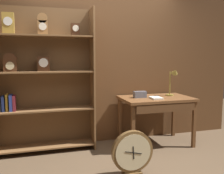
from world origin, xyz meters
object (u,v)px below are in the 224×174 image
at_px(bookshelf, 42,79).
at_px(round_clock_large, 132,153).
at_px(workbench, 157,103).
at_px(desk_lamp, 173,79).
at_px(toolbox_small, 140,94).
at_px(open_repair_manual, 156,98).

relative_size(bookshelf, round_clock_large, 3.89).
height_order(workbench, desk_lamp, desk_lamp).
xyz_separation_m(bookshelf, desk_lamp, (2.09, -0.15, -0.04)).
relative_size(bookshelf, workbench, 1.91).
relative_size(bookshelf, desk_lamp, 4.58).
height_order(toolbox_small, open_repair_manual, toolbox_small).
distance_m(desk_lamp, round_clock_large, 1.64).
xyz_separation_m(workbench, round_clock_large, (-0.75, -0.88, -0.40)).
height_order(bookshelf, workbench, bookshelf).
xyz_separation_m(desk_lamp, round_clock_large, (-1.08, -0.96, -0.78)).
xyz_separation_m(workbench, desk_lamp, (0.33, 0.09, 0.38)).
relative_size(workbench, desk_lamp, 2.39).
bearing_deg(desk_lamp, workbench, -165.13).
relative_size(toolbox_small, round_clock_large, 0.36).
bearing_deg(workbench, toolbox_small, 167.70).
bearing_deg(desk_lamp, toolbox_small, -177.11).
relative_size(bookshelf, open_repair_manual, 9.74).
bearing_deg(open_repair_manual, toolbox_small, 145.19).
relative_size(workbench, open_repair_manual, 5.09).
distance_m(bookshelf, toolbox_small, 1.52).
relative_size(toolbox_small, open_repair_manual, 0.91).
bearing_deg(open_repair_manual, bookshelf, 171.94).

